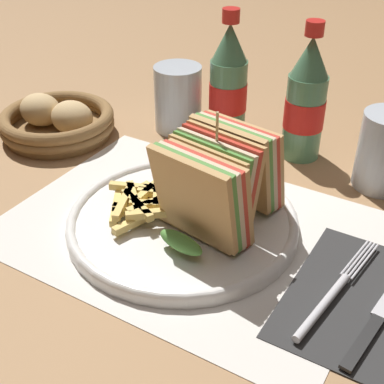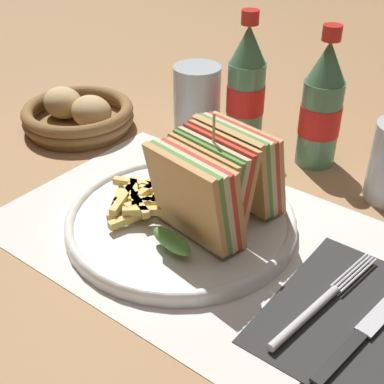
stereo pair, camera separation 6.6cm
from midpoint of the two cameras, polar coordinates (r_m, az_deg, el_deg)
name	(u,v)px [view 2 (the right image)]	position (r m, az deg, el deg)	size (l,w,h in m)	color
ground_plane	(192,232)	(0.66, 2.84, -4.36)	(4.00, 4.00, 0.00)	#9E754C
placemat	(186,228)	(0.66, 2.25, -3.92)	(0.44, 0.33, 0.00)	silver
plate_main	(182,219)	(0.66, 1.79, -3.01)	(0.28, 0.28, 0.02)	white
club_sandwich	(214,184)	(0.62, 5.38, 0.76)	(0.12, 0.18, 0.14)	tan
fries_pile	(143,199)	(0.66, -2.41, -0.86)	(0.12, 0.13, 0.02)	#E5C166
ketchup_blob	(158,190)	(0.68, -0.93, 0.16)	(0.04, 0.03, 0.01)	maroon
napkin	(348,314)	(0.58, 19.50, -12.28)	(0.14, 0.20, 0.00)	#2D2D2D
fork	(316,307)	(0.57, 16.38, -11.84)	(0.04, 0.18, 0.01)	silver
knife	(371,324)	(0.58, 21.83, -13.07)	(0.04, 0.20, 0.00)	black
coke_bottle_near	(246,87)	(0.84, 8.07, 10.93)	(0.06, 0.06, 0.20)	#4C7F5B
coke_bottle_far	(321,108)	(0.79, 16.00, 8.57)	(0.06, 0.06, 0.20)	#4C7F5B
glass_far	(197,102)	(0.88, 2.69, 9.50)	(0.08, 0.08, 0.11)	silver
bread_basket	(78,114)	(0.90, -10.03, 8.10)	(0.18, 0.18, 0.06)	olive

